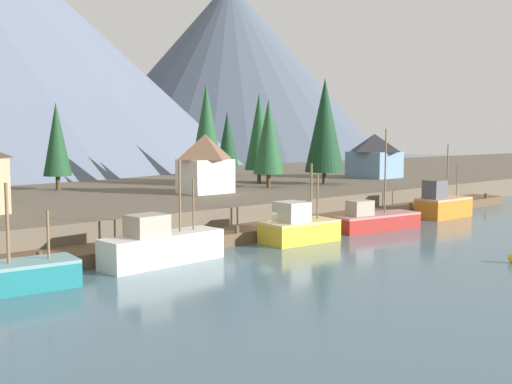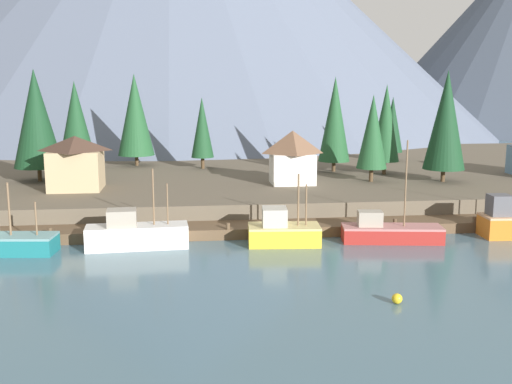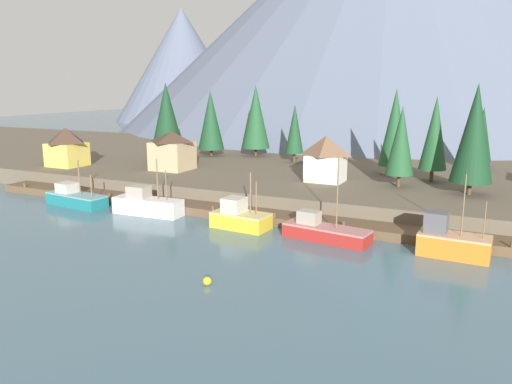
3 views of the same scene
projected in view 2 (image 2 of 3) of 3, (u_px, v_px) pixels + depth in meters
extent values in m
cube|color=#476675|center=(249.00, 203.00, 75.89)|extent=(400.00, 400.00, 1.00)
cube|color=brown|center=(268.00, 229.00, 58.12)|extent=(80.00, 4.00, 1.00)
cylinder|color=brown|center=(50.00, 236.00, 54.03)|extent=(0.36, 0.36, 1.60)
cylinder|color=brown|center=(141.00, 234.00, 54.94)|extent=(0.36, 0.36, 1.60)
cylinder|color=brown|center=(228.00, 231.00, 55.85)|extent=(0.36, 0.36, 1.60)
cylinder|color=brown|center=(313.00, 229.00, 56.76)|extent=(0.36, 0.36, 1.60)
cylinder|color=brown|center=(395.00, 227.00, 57.67)|extent=(0.36, 0.36, 1.60)
cylinder|color=brown|center=(474.00, 225.00, 58.58)|extent=(0.36, 0.36, 1.60)
cube|color=brown|center=(240.00, 175.00, 87.31)|extent=(400.00, 56.00, 2.50)
cone|color=slate|center=(44.00, 24.00, 186.34)|extent=(80.09, 80.09, 64.85)
cube|color=#196B70|center=(2.00, 245.00, 51.41)|extent=(9.36, 3.86, 1.42)
cube|color=#679496|center=(1.00, 236.00, 51.27)|extent=(9.36, 3.86, 0.20)
cylinder|color=brown|center=(9.00, 209.00, 50.85)|extent=(0.19, 0.19, 4.53)
cylinder|color=brown|center=(36.00, 218.00, 51.01)|extent=(0.16, 0.16, 2.87)
cube|color=silver|center=(137.00, 238.00, 53.09)|extent=(9.00, 3.05, 1.86)
cube|color=silver|center=(137.00, 226.00, 52.91)|extent=(9.00, 3.05, 0.20)
cube|color=gray|center=(122.00, 218.00, 52.54)|extent=(2.62, 2.18, 1.45)
cylinder|color=brown|center=(153.00, 197.00, 52.70)|extent=(0.16, 0.16, 4.97)
cylinder|color=brown|center=(167.00, 204.00, 53.02)|extent=(0.14, 0.14, 3.64)
cube|color=gold|center=(284.00, 236.00, 54.27)|extent=(6.63, 3.65, 1.57)
cube|color=tan|center=(284.00, 226.00, 54.12)|extent=(6.63, 3.65, 0.20)
cube|color=#B2AD9E|center=(274.00, 217.00, 53.92)|extent=(2.35, 2.59, 1.61)
cylinder|color=brown|center=(298.00, 200.00, 53.73)|extent=(0.18, 0.18, 4.66)
cylinder|color=brown|center=(306.00, 205.00, 53.84)|extent=(0.15, 0.15, 3.72)
cube|color=maroon|center=(392.00, 235.00, 55.27)|extent=(9.34, 4.03, 1.28)
cube|color=#AD6C6A|center=(392.00, 227.00, 55.13)|extent=(9.34, 4.03, 0.20)
cube|color=gray|center=(370.00, 218.00, 55.05)|extent=(2.39, 1.84, 1.37)
cylinder|color=brown|center=(406.00, 184.00, 54.39)|extent=(0.15, 0.15, 7.86)
cube|color=#4C4C51|center=(500.00, 205.00, 56.49)|extent=(2.08, 1.90, 1.95)
cube|color=tan|center=(76.00, 170.00, 67.86)|extent=(5.66, 5.45, 4.42)
pyramid|color=#422D23|center=(75.00, 143.00, 67.32)|extent=(5.94, 5.72, 1.64)
cube|color=silver|center=(292.00, 169.00, 71.75)|extent=(5.06, 4.05, 3.64)
pyramid|color=brown|center=(293.00, 142.00, 71.18)|extent=(5.31, 4.26, 2.72)
cylinder|color=#4C3823|center=(334.00, 166.00, 82.11)|extent=(0.50, 0.50, 1.41)
cone|color=#1E4C28|center=(335.00, 119.00, 80.97)|extent=(4.25, 4.25, 11.36)
cylinder|color=#4C3823|center=(384.00, 168.00, 79.47)|extent=(0.50, 0.50, 1.75)
cone|color=#1E4C28|center=(386.00, 123.00, 78.43)|extent=(3.75, 3.75, 10.00)
cylinder|color=#4C3823|center=(40.00, 174.00, 73.93)|extent=(0.50, 0.50, 1.73)
cone|color=#14381E|center=(36.00, 118.00, 72.72)|extent=(5.85, 5.85, 11.88)
cylinder|color=#4C3823|center=(391.00, 156.00, 93.30)|extent=(0.50, 0.50, 1.39)
cone|color=#14381E|center=(392.00, 124.00, 92.43)|extent=(3.38, 3.38, 8.48)
cylinder|color=#4C3823|center=(78.00, 165.00, 83.95)|extent=(0.50, 0.50, 1.24)
cone|color=#194223|center=(76.00, 121.00, 82.87)|extent=(4.95, 4.95, 10.94)
cylinder|color=#4C3823|center=(203.00, 163.00, 84.86)|extent=(0.50, 0.50, 1.60)
cone|color=#194223|center=(202.00, 127.00, 83.97)|extent=(3.17, 3.17, 8.38)
cylinder|color=#4C3823|center=(137.00, 160.00, 88.02)|extent=(0.50, 0.50, 1.53)
cone|color=#1E4C28|center=(135.00, 115.00, 86.85)|extent=(5.27, 5.27, 11.70)
cylinder|color=#4C3823|center=(371.00, 175.00, 73.63)|extent=(0.50, 0.50, 1.65)
cone|color=#1E4C28|center=(373.00, 132.00, 72.69)|extent=(3.69, 3.69, 8.92)
cylinder|color=#4C3823|center=(443.00, 175.00, 73.55)|extent=(0.50, 0.50, 1.56)
cone|color=#14381E|center=(446.00, 120.00, 72.35)|extent=(4.99, 4.99, 11.90)
sphere|color=gold|center=(397.00, 299.00, 39.68)|extent=(0.70, 0.70, 0.70)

